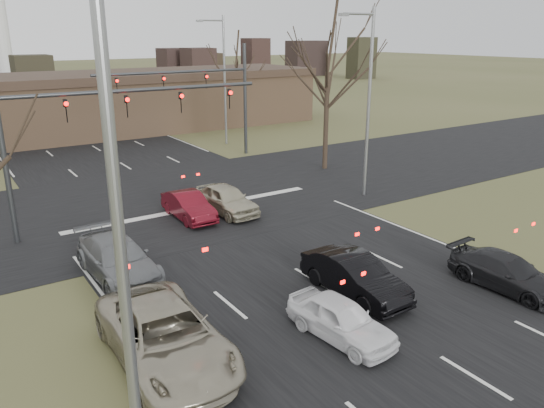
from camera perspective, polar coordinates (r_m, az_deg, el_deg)
The scene contains 18 objects.
ground at distance 17.84m, azimuth 10.41°, elevation -11.57°, with size 360.00×360.00×0.00m, color #494C29.
road_main at distance 72.37m, azimuth -24.71°, elevation 9.42°, with size 14.00×300.00×0.02m, color black.
road_cross at distance 29.54m, azimuth -9.93°, elevation 0.56°, with size 200.00×14.00×0.02m, color black.
building at distance 51.06m, azimuth -18.65°, elevation 10.22°, with size 42.40×10.40×5.30m.
mast_arm_near at distance 24.95m, azimuth -19.80°, elevation 8.54°, with size 12.12×0.24×8.00m.
mast_arm_far at distance 38.28m, azimuth -6.64°, elevation 12.29°, with size 11.12×0.24×8.00m.
streetlight_left at distance 7.97m, azimuth -14.68°, elevation -5.65°, with size 2.34×0.25×10.00m.
streetlight_right_near at distance 29.06m, azimuth 10.16°, elevation 11.51°, with size 2.34×0.25×10.00m.
streetlight_right_far at distance 43.22m, azimuth -5.34°, elevation 13.72°, with size 2.34×0.25×10.00m.
tree_right_near at distance 34.84m, azimuth 6.15°, elevation 18.16°, with size 6.90×6.90×11.50m.
tree_right_far at distance 52.88m, azimuth -4.02°, elevation 16.00°, with size 5.40×5.40×9.00m.
car_silver_suv at distance 15.19m, azimuth -11.39°, elevation -13.76°, with size 2.66×5.77×1.60m, color #A39A84.
car_white_sedan at distance 16.18m, azimuth 7.41°, elevation -12.17°, with size 1.47×3.65×1.24m, color white.
car_black_hatch at distance 18.66m, azimuth 8.88°, elevation -7.64°, with size 1.51×4.32×1.42m, color black.
car_charcoal_sedan at distance 20.68m, azimuth 23.94°, elevation -6.74°, with size 1.71×4.20×1.22m, color black.
car_grey_ahead at distance 20.55m, azimuth -16.26°, elevation -5.67°, with size 2.02×4.97×1.44m, color slate.
car_red_ahead at distance 26.18m, azimuth -8.96°, elevation -0.20°, with size 1.37×3.93×1.29m, color #580C16.
car_silver_ahead at distance 26.77m, azimuth -4.93°, elevation 0.52°, with size 1.70×4.22×1.44m, color #B7B194.
Camera 1 is at (-11.03, -11.00, 8.69)m, focal length 35.00 mm.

